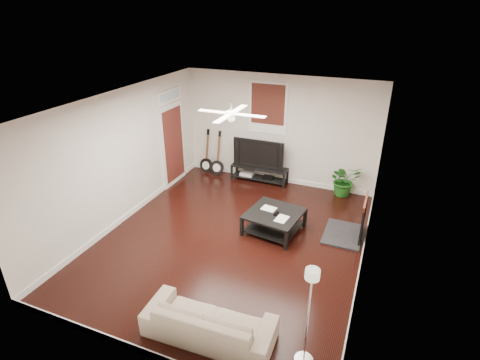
% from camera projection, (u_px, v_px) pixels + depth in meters
% --- Properties ---
extents(room, '(5.01, 6.01, 2.81)m').
position_uv_depth(room, '(232.00, 176.00, 7.01)').
color(room, black).
rests_on(room, ground).
extents(brick_accent, '(0.02, 2.20, 2.80)m').
position_uv_depth(brick_accent, '(376.00, 177.00, 7.00)').
color(brick_accent, brown).
rests_on(brick_accent, floor).
extents(fireplace, '(0.80, 1.10, 0.92)m').
position_uv_depth(fireplace, '(353.00, 217.00, 7.50)').
color(fireplace, black).
rests_on(fireplace, floor).
extents(window_back, '(1.00, 0.06, 1.30)m').
position_uv_depth(window_back, '(268.00, 108.00, 9.36)').
color(window_back, '#3D1A10').
rests_on(window_back, wall_back).
extents(door_left, '(0.08, 1.00, 2.50)m').
position_uv_depth(door_left, '(173.00, 137.00, 9.51)').
color(door_left, white).
rests_on(door_left, wall_left).
extents(tv_stand, '(1.50, 0.40, 0.42)m').
position_uv_depth(tv_stand, '(259.00, 174.00, 9.99)').
color(tv_stand, black).
rests_on(tv_stand, floor).
extents(tv, '(1.34, 0.18, 0.77)m').
position_uv_depth(tv, '(260.00, 153.00, 9.75)').
color(tv, black).
rests_on(tv, tv_stand).
extents(coffee_table, '(1.18, 1.18, 0.44)m').
position_uv_depth(coffee_table, '(274.00, 222.00, 7.80)').
color(coffee_table, black).
rests_on(coffee_table, floor).
extents(sofa, '(1.89, 0.80, 0.55)m').
position_uv_depth(sofa, '(209.00, 321.00, 5.30)').
color(sofa, '#C4AE93').
rests_on(sofa, floor).
extents(floor_lamp, '(0.26, 0.26, 1.52)m').
position_uv_depth(floor_lamp, '(308.00, 318.00, 4.71)').
color(floor_lamp, silver).
rests_on(floor_lamp, floor).
extents(potted_plant, '(0.94, 0.90, 0.81)m').
position_uv_depth(potted_plant, '(344.00, 180.00, 9.19)').
color(potted_plant, '#1C5C1A').
rests_on(potted_plant, floor).
extents(guitar_left, '(0.40, 0.30, 1.24)m').
position_uv_depth(guitar_left, '(206.00, 152.00, 10.32)').
color(guitar_left, black).
rests_on(guitar_left, floor).
extents(guitar_right, '(0.39, 0.28, 1.24)m').
position_uv_depth(guitar_right, '(217.00, 154.00, 10.18)').
color(guitar_right, black).
rests_on(guitar_right, floor).
extents(ceiling_fan, '(1.24, 1.24, 0.32)m').
position_uv_depth(ceiling_fan, '(231.00, 114.00, 6.50)').
color(ceiling_fan, white).
rests_on(ceiling_fan, ceiling).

